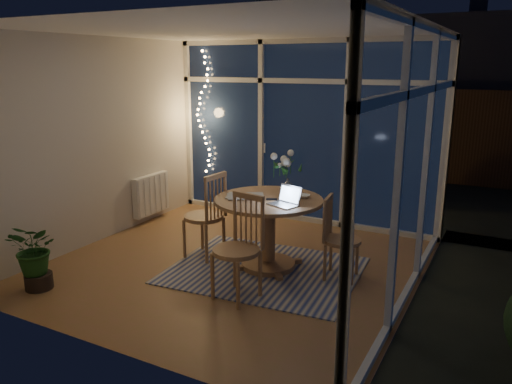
% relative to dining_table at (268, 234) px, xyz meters
% --- Properties ---
extents(floor, '(4.00, 4.00, 0.00)m').
position_rel_dining_table_xyz_m(floor, '(-0.38, -0.12, -0.41)').
color(floor, olive).
rests_on(floor, ground).
extents(ceiling, '(4.00, 4.00, 0.00)m').
position_rel_dining_table_xyz_m(ceiling, '(-0.38, -0.12, 2.19)').
color(ceiling, white).
rests_on(ceiling, wall_back).
extents(wall_back, '(4.00, 0.04, 2.60)m').
position_rel_dining_table_xyz_m(wall_back, '(-0.38, 1.88, 0.89)').
color(wall_back, beige).
rests_on(wall_back, floor).
extents(wall_front, '(4.00, 0.04, 2.60)m').
position_rel_dining_table_xyz_m(wall_front, '(-0.38, -2.12, 0.89)').
color(wall_front, beige).
rests_on(wall_front, floor).
extents(wall_left, '(0.04, 4.00, 2.60)m').
position_rel_dining_table_xyz_m(wall_left, '(-2.38, -0.12, 0.89)').
color(wall_left, beige).
rests_on(wall_left, floor).
extents(wall_right, '(0.04, 4.00, 2.60)m').
position_rel_dining_table_xyz_m(wall_right, '(1.62, -0.12, 0.89)').
color(wall_right, beige).
rests_on(wall_right, floor).
extents(window_wall_back, '(4.00, 0.10, 2.60)m').
position_rel_dining_table_xyz_m(window_wall_back, '(-0.38, 1.84, 0.89)').
color(window_wall_back, silver).
rests_on(window_wall_back, floor).
extents(window_wall_right, '(0.10, 4.00, 2.60)m').
position_rel_dining_table_xyz_m(window_wall_right, '(1.58, -0.12, 0.89)').
color(window_wall_right, silver).
rests_on(window_wall_right, floor).
extents(radiator, '(0.10, 0.70, 0.58)m').
position_rel_dining_table_xyz_m(radiator, '(-2.32, 0.78, -0.01)').
color(radiator, white).
rests_on(radiator, wall_left).
extents(fairy_lights, '(0.24, 0.10, 1.85)m').
position_rel_dining_table_xyz_m(fairy_lights, '(-2.03, 1.76, 1.12)').
color(fairy_lights, '#FAB664').
rests_on(fairy_lights, window_wall_back).
extents(garden_patio, '(12.00, 6.00, 0.10)m').
position_rel_dining_table_xyz_m(garden_patio, '(0.12, 4.88, -0.47)').
color(garden_patio, black).
rests_on(garden_patio, ground).
extents(garden_fence, '(11.00, 0.08, 1.80)m').
position_rel_dining_table_xyz_m(garden_fence, '(-0.38, 5.38, 0.49)').
color(garden_fence, '#3A2515').
rests_on(garden_fence, ground).
extents(neighbour_roof, '(7.00, 3.00, 2.20)m').
position_rel_dining_table_xyz_m(neighbour_roof, '(-0.08, 8.38, 1.79)').
color(neighbour_roof, '#32343C').
rests_on(neighbour_roof, ground).
extents(garden_shrubs, '(0.90, 0.90, 0.90)m').
position_rel_dining_table_xyz_m(garden_shrubs, '(-1.18, 3.28, 0.04)').
color(garden_shrubs, black).
rests_on(garden_shrubs, ground).
extents(rug, '(2.18, 1.80, 0.01)m').
position_rel_dining_table_xyz_m(rug, '(-0.00, -0.10, -0.40)').
color(rug, beige).
rests_on(rug, floor).
extents(dining_table, '(1.29, 1.29, 0.82)m').
position_rel_dining_table_xyz_m(dining_table, '(0.00, 0.00, 0.00)').
color(dining_table, '#9A6F45').
rests_on(dining_table, floor).
extents(chair_left, '(0.53, 0.53, 1.06)m').
position_rel_dining_table_xyz_m(chair_left, '(-0.83, -0.06, 0.12)').
color(chair_left, '#9A6F45').
rests_on(chair_left, floor).
extents(chair_right, '(0.47, 0.47, 0.92)m').
position_rel_dining_table_xyz_m(chair_right, '(0.83, 0.10, 0.05)').
color(chair_right, '#9A6F45').
rests_on(chair_right, floor).
extents(chair_front, '(0.57, 0.57, 1.05)m').
position_rel_dining_table_xyz_m(chair_front, '(0.06, -0.83, 0.12)').
color(chair_front, '#9A6F45').
rests_on(chair_front, floor).
extents(laptop, '(0.36, 0.34, 0.22)m').
position_rel_dining_table_xyz_m(laptop, '(0.26, -0.18, 0.52)').
color(laptop, silver).
rests_on(laptop, dining_table).
extents(flower_vase, '(0.22, 0.22, 0.21)m').
position_rel_dining_table_xyz_m(flower_vase, '(0.13, 0.22, 0.51)').
color(flower_vase, silver).
rests_on(flower_vase, dining_table).
extents(bowl, '(0.16, 0.16, 0.04)m').
position_rel_dining_table_xyz_m(bowl, '(0.33, 0.20, 0.43)').
color(bowl, white).
rests_on(bowl, dining_table).
extents(newspapers, '(0.46, 0.41, 0.02)m').
position_rel_dining_table_xyz_m(newspapers, '(-0.29, -0.06, 0.42)').
color(newspapers, '#BAB7B0').
rests_on(newspapers, dining_table).
extents(phone, '(0.13, 0.11, 0.01)m').
position_rel_dining_table_xyz_m(phone, '(0.05, -0.03, 0.42)').
color(phone, black).
rests_on(phone, dining_table).
extents(potted_plant, '(0.57, 0.50, 0.76)m').
position_rel_dining_table_xyz_m(potted_plant, '(-1.86, -1.60, -0.03)').
color(potted_plant, '#184518').
rests_on(potted_plant, floor).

